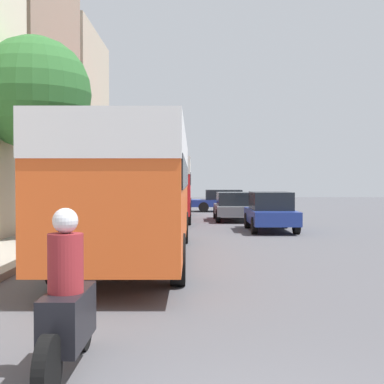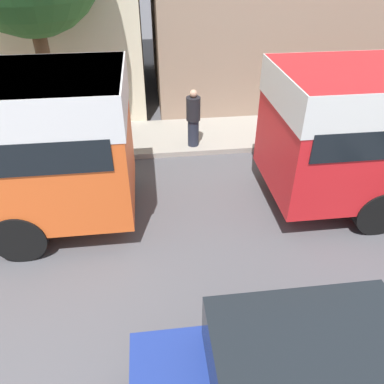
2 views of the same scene
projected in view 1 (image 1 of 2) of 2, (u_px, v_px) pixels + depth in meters
name	position (u px, v px, depth m)	size (l,w,h in m)	color
building_end_row	(44.00, 123.00, 33.86)	(6.55, 9.19, 11.31)	#BCAD93
bus_lead	(134.00, 179.00, 13.55)	(2.58, 11.07, 3.13)	#EA5B23
bus_following	(164.00, 181.00, 27.04)	(2.59, 10.20, 3.01)	red
motorcycle_behind_lead	(65.00, 309.00, 5.47)	(0.38, 2.24, 1.73)	black
car_crossing	(231.00, 206.00, 26.55)	(1.85, 4.34, 1.41)	slate
car_far_curb	(269.00, 211.00, 21.12)	(1.79, 4.09, 1.55)	navy
car_distant	(222.00, 200.00, 34.27)	(4.17, 1.95, 1.39)	navy
pedestrian_near_curb	(118.00, 195.00, 33.62)	(0.34, 0.34, 1.82)	#232838
pedestrian_walking_away	(83.00, 207.00, 20.67)	(0.38, 0.38, 1.60)	#232838
street_tree	(32.00, 94.00, 16.82)	(3.59, 3.59, 6.40)	brown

